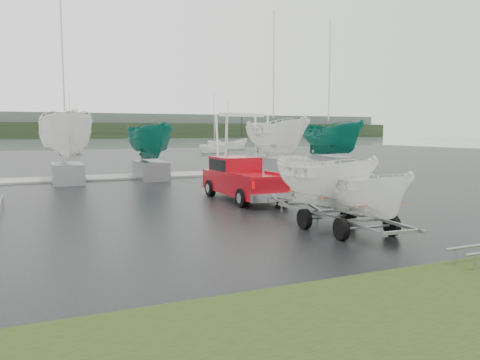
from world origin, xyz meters
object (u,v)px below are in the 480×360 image
pickup_truck (241,177)px  trailer_hitched (325,137)px  boat_hoist (242,134)px  trailer_parked (365,152)px

pickup_truck → trailer_hitched: trailer_hitched is taller
pickup_truck → boat_hoist: 12.60m
trailer_hitched → boat_hoist: size_ratio=1.22×
pickup_truck → trailer_hitched: (0.04, -6.15, 1.80)m
trailer_parked → trailer_hitched: bearing=99.9°
trailer_parked → boat_hoist: (4.93, 19.25, 0.35)m
trailer_hitched → boat_hoist: bearing=73.5°
trailer_parked → boat_hoist: 19.87m
pickup_truck → boat_hoist: (5.12, 11.39, 1.74)m
boat_hoist → trailer_parked: bearing=-104.4°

